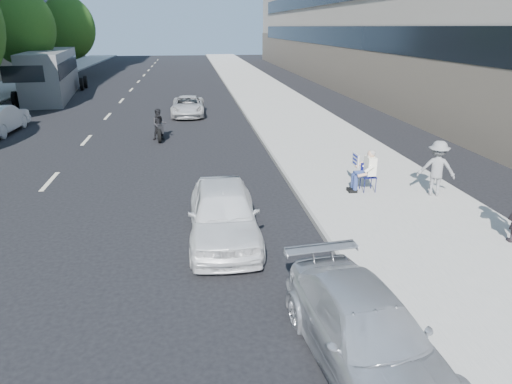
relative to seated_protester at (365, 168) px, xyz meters
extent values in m
plane|color=black|center=(-3.51, -5.23, -0.87)|extent=(160.00, 160.00, 0.00)
cube|color=gray|center=(0.49, 14.77, -0.80)|extent=(5.00, 120.00, 0.15)
cylinder|color=#382616|center=(-17.21, 24.77, 0.61)|extent=(0.30, 0.30, 2.97)
ellipsoid|color=#164612|center=(-17.21, 24.77, 4.02)|extent=(4.80, 4.80, 5.52)
cylinder|color=#382616|center=(-17.21, 38.77, 0.44)|extent=(0.30, 0.30, 2.62)
ellipsoid|color=#164612|center=(-17.21, 38.77, 3.91)|extent=(5.40, 5.40, 6.21)
cylinder|color=navy|center=(-0.07, -0.21, -0.50)|extent=(0.02, 0.02, 0.45)
cylinder|color=navy|center=(0.29, -0.21, -0.50)|extent=(0.02, 0.02, 0.45)
cylinder|color=navy|center=(-0.07, 0.15, -0.50)|extent=(0.02, 0.02, 0.45)
cylinder|color=navy|center=(0.29, 0.15, -0.50)|extent=(0.02, 0.02, 0.45)
cube|color=navy|center=(0.11, -0.03, -0.26)|extent=(0.40, 0.40, 0.03)
cube|color=navy|center=(0.11, 0.16, -0.07)|extent=(0.40, 0.02, 0.40)
cylinder|color=navy|center=(-0.11, -0.13, -0.17)|extent=(0.44, 0.17, 0.17)
cylinder|color=navy|center=(-0.33, -0.13, -0.40)|extent=(0.14, 0.14, 0.46)
cube|color=black|center=(-0.39, -0.13, -0.67)|extent=(0.26, 0.11, 0.10)
cylinder|color=navy|center=(-0.11, 0.07, -0.17)|extent=(0.44, 0.17, 0.17)
cylinder|color=navy|center=(-0.33, 0.07, -0.40)|extent=(0.14, 0.14, 0.46)
cube|color=black|center=(-0.39, 0.07, -0.67)|extent=(0.26, 0.11, 0.10)
cube|color=white|center=(0.13, -0.03, 0.09)|extent=(0.26, 0.42, 0.56)
sphere|color=tan|center=(0.13, -0.03, 0.46)|extent=(0.23, 0.23, 0.23)
ellipsoid|color=gray|center=(0.15, -0.03, 0.49)|extent=(0.22, 0.24, 0.19)
ellipsoid|color=gray|center=(0.05, -0.03, 0.39)|extent=(0.10, 0.14, 0.13)
cylinder|color=white|center=(0.01, -0.27, 0.06)|extent=(0.30, 0.10, 0.25)
cylinder|color=tan|center=(-0.19, -0.27, -0.12)|extent=(0.29, 0.09, 0.14)
cylinder|color=white|center=(0.06, 0.23, 0.11)|extent=(0.26, 0.20, 0.32)
cylinder|color=tan|center=(-0.07, 0.37, 0.01)|extent=(0.30, 0.21, 0.18)
cube|color=white|center=(-0.14, 0.52, 0.14)|extent=(0.03, 0.55, 0.40)
imported|color=gray|center=(1.96, -0.62, 0.10)|extent=(1.23, 0.99, 1.66)
imported|color=silver|center=(-2.71, -7.23, -0.29)|extent=(2.04, 4.17, 1.17)
imported|color=white|center=(-4.51, -2.49, -0.18)|extent=(1.74, 4.13, 1.39)
imported|color=#BEBEBE|center=(-5.34, 14.34, -0.32)|extent=(1.96, 4.06, 1.11)
cylinder|color=black|center=(-6.64, 7.78, -0.55)|extent=(0.21, 0.65, 0.64)
cylinder|color=black|center=(-6.64, 9.18, -0.55)|extent=(0.21, 0.65, 0.64)
cube|color=black|center=(-6.64, 8.48, -0.32)|extent=(0.41, 1.22, 0.35)
imported|color=black|center=(-6.64, 8.38, -0.16)|extent=(0.76, 0.63, 1.42)
cube|color=slate|center=(-15.21, 23.53, 0.78)|extent=(3.99, 12.22, 3.30)
cube|color=black|center=(-16.48, 23.53, 1.33)|extent=(1.51, 11.42, 1.00)
cube|color=black|center=(-13.94, 23.53, 1.33)|extent=(1.51, 11.42, 1.00)
cube|color=black|center=(-15.21, 17.51, 1.33)|extent=(2.39, 0.36, 1.00)
cylinder|color=black|center=(-16.46, 19.03, -0.37)|extent=(0.37, 1.02, 1.00)
cylinder|color=black|center=(-13.96, 19.03, -0.37)|extent=(0.37, 1.02, 1.00)
cylinder|color=black|center=(-16.46, 21.03, -0.37)|extent=(0.37, 1.02, 1.00)
cylinder|color=black|center=(-13.96, 21.03, -0.37)|extent=(0.37, 1.02, 1.00)
cylinder|color=black|center=(-16.46, 27.03, -0.37)|extent=(0.37, 1.02, 1.00)
cylinder|color=black|center=(-13.96, 27.03, -0.37)|extent=(0.37, 1.02, 1.00)
cylinder|color=black|center=(-16.46, 28.53, -0.37)|extent=(0.37, 1.02, 1.00)
cylinder|color=black|center=(-13.96, 28.53, -0.37)|extent=(0.37, 1.02, 1.00)
camera|label=1|loc=(-5.15, -12.66, 4.05)|focal=32.00mm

